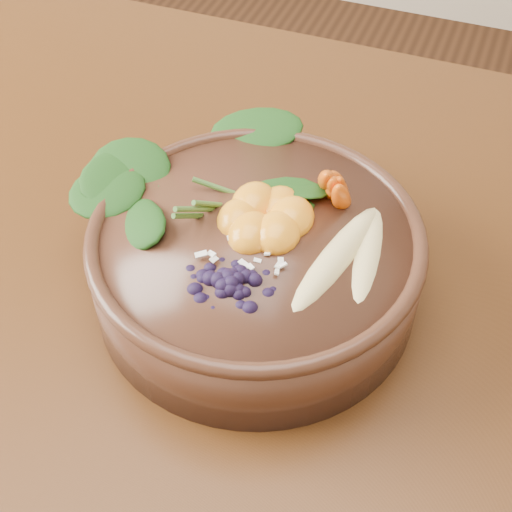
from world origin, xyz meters
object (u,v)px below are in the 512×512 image
mandarin_cluster (266,206)px  kale_heap (233,159)px  carrot_cluster (344,155)px  blueberry_pile (232,267)px  dining_table (89,310)px  stoneware_bowl (256,264)px  banana_halves (354,243)px

mandarin_cluster → kale_heap: bearing=138.8°
carrot_cluster → blueberry_pile: carrot_cluster is taller
dining_table → stoneware_bowl: bearing=3.5°
mandarin_cluster → carrot_cluster: bearing=50.7°
mandarin_cluster → banana_halves: bearing=-9.2°
dining_table → blueberry_pile: size_ratio=12.51×
carrot_cluster → blueberry_pile: 0.14m
stoneware_bowl → mandarin_cluster: (0.00, 0.02, 0.05)m
dining_table → kale_heap: (0.14, 0.07, 0.19)m
dining_table → kale_heap: 0.24m
kale_heap → carrot_cluster: carrot_cluster is taller
stoneware_bowl → banana_halves: (0.08, 0.00, 0.05)m
stoneware_bowl → blueberry_pile: 0.08m
mandarin_cluster → blueberry_pile: bearing=-88.7°
blueberry_pile → banana_halves: bearing=39.0°
dining_table → banana_halves: banana_halves is taller
dining_table → mandarin_cluster: (0.18, 0.03, 0.18)m
blueberry_pile → dining_table: bearing=165.9°
banana_halves → blueberry_pile: 0.10m
kale_heap → banana_halves: 0.13m
stoneware_bowl → kale_heap: 0.09m
banana_halves → mandarin_cluster: (-0.08, 0.01, 0.00)m
dining_table → stoneware_bowl: 0.22m
banana_halves → dining_table: bearing=-177.1°
kale_heap → mandarin_cluster: bearing=-41.2°
stoneware_bowl → mandarin_cluster: bearing=84.2°
dining_table → stoneware_bowl: stoneware_bowl is taller
carrot_cluster → banana_halves: carrot_cluster is taller
kale_heap → mandarin_cluster: size_ratio=2.07×
stoneware_bowl → kale_heap: (-0.04, 0.06, 0.06)m
carrot_cluster → dining_table: bearing=-160.1°
dining_table → blueberry_pile: bearing=-14.1°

